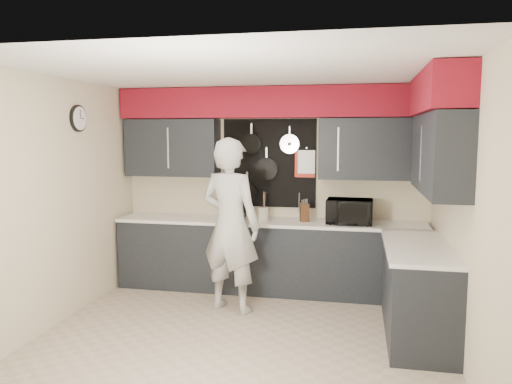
% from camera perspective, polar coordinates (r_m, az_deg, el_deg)
% --- Properties ---
extents(ground, '(4.00, 4.00, 0.00)m').
position_cam_1_polar(ground, '(5.23, -1.42, -15.95)').
color(ground, tan).
rests_on(ground, ground).
extents(back_wall_assembly, '(4.00, 0.36, 2.60)m').
position_cam_1_polar(back_wall_assembly, '(6.39, 1.86, 6.67)').
color(back_wall_assembly, beige).
rests_on(back_wall_assembly, ground).
extents(right_wall_assembly, '(0.36, 3.50, 2.60)m').
position_cam_1_polar(right_wall_assembly, '(5.02, 20.42, 5.48)').
color(right_wall_assembly, beige).
rests_on(right_wall_assembly, ground).
extents(left_wall_assembly, '(0.05, 3.50, 2.60)m').
position_cam_1_polar(left_wall_assembly, '(5.67, -21.45, -0.63)').
color(left_wall_assembly, beige).
rests_on(left_wall_assembly, ground).
extents(base_cabinets, '(3.95, 2.20, 0.92)m').
position_cam_1_polar(base_cabinets, '(6.06, 5.58, -8.19)').
color(base_cabinets, black).
rests_on(base_cabinets, ground).
extents(microwave, '(0.56, 0.40, 0.30)m').
position_cam_1_polar(microwave, '(6.17, 10.62, -2.20)').
color(microwave, black).
rests_on(microwave, base_cabinets).
extents(knife_block, '(0.13, 0.13, 0.22)m').
position_cam_1_polar(knife_block, '(6.25, 5.56, -2.36)').
color(knife_block, '#352311').
rests_on(knife_block, base_cabinets).
extents(utensil_crock, '(0.13, 0.13, 0.17)m').
position_cam_1_polar(utensil_crock, '(6.32, 0.85, -2.50)').
color(utensil_crock, white).
rests_on(utensil_crock, base_cabinets).
extents(coffee_maker, '(0.23, 0.26, 0.31)m').
position_cam_1_polar(coffee_maker, '(6.41, -2.03, -1.65)').
color(coffee_maker, black).
rests_on(coffee_maker, base_cabinets).
extents(person, '(0.83, 0.66, 1.97)m').
position_cam_1_polar(person, '(5.64, -2.94, -3.82)').
color(person, '#B7B7B5').
rests_on(person, ground).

